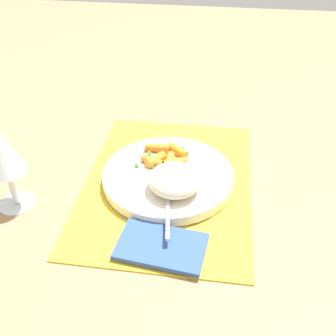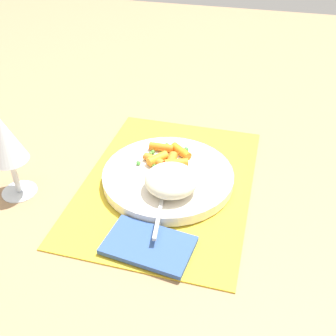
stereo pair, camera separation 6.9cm
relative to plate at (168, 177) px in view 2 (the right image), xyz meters
name	(u,v)px [view 2 (the right image)]	position (x,y,z in m)	size (l,w,h in m)	color
ground_plane	(168,183)	(0.00, 0.00, -0.02)	(2.40, 2.40, 0.00)	#997551
placemat	(168,182)	(0.00, 0.00, -0.01)	(0.42, 0.30, 0.01)	gold
plate	(168,177)	(0.00, 0.00, 0.00)	(0.24, 0.24, 0.02)	silver
rice_mound	(171,180)	(-0.05, -0.02, 0.03)	(0.09, 0.09, 0.04)	beige
carrot_portion	(167,157)	(0.04, 0.01, 0.02)	(0.08, 0.09, 0.02)	orange
pea_scatter	(161,155)	(0.04, 0.03, 0.01)	(0.09, 0.09, 0.01)	#5A9F3C
fork	(165,186)	(-0.04, -0.01, 0.01)	(0.21, 0.04, 0.01)	silver
wine_glass	(5,142)	(-0.09, 0.25, 0.09)	(0.07, 0.07, 0.16)	silver
napkin	(149,245)	(-0.16, -0.01, -0.01)	(0.08, 0.13, 0.01)	#33518C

